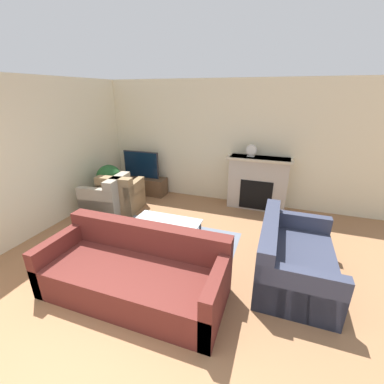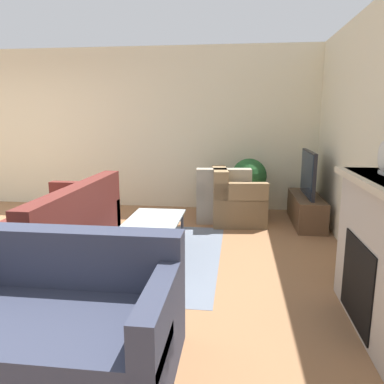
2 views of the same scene
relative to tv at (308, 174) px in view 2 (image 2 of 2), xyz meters
name	(u,v)px [view 2 (image 2 of 2)]	position (x,y,z in m)	size (l,w,h in m)	color
wall_back	(377,140)	(1.71, 0.31, 0.60)	(8.00, 0.06, 2.70)	beige
wall_left	(175,129)	(-0.82, -2.09, 0.60)	(0.06, 7.75, 2.70)	beige
area_rug	(142,255)	(1.57, -2.10, -0.75)	(2.32, 1.80, 0.00)	slate
tv_stand	(306,210)	(0.00, 0.00, -0.54)	(1.23, 0.39, 0.42)	brown
tv	(308,174)	(0.00, 0.00, 0.00)	(0.93, 0.06, 0.66)	#232328
couch_sectional	(52,231)	(1.67, -3.11, -0.47)	(2.31, 0.98, 0.82)	#5B231E
couch_loveseat	(51,326)	(3.55, -2.16, -0.46)	(0.96, 1.57, 0.82)	#33384C
armchair_by_window	(222,200)	(-0.12, -1.24, -0.45)	(0.87, 0.87, 0.82)	#9E937F
armchair_accent	(236,203)	(0.08, -1.04, -0.45)	(0.84, 0.84, 0.82)	#8C704C
coffee_table	(152,224)	(1.57, -1.96, -0.37)	(1.12, 0.60, 0.42)	#333338
potted_plant	(249,178)	(-0.34, -0.84, -0.14)	(0.55, 0.55, 0.92)	#47474C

